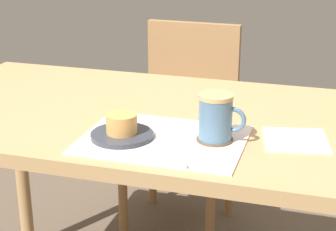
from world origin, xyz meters
name	(u,v)px	position (x,y,z in m)	size (l,w,h in m)	color
dining_table	(157,140)	(0.00, 0.00, 0.67)	(1.39, 0.73, 0.75)	tan
wooden_chair	(184,117)	(-0.11, 0.69, 0.48)	(0.43, 0.43, 0.84)	#997047
placemat	(163,140)	(0.07, -0.18, 0.75)	(0.39, 0.29, 0.00)	silver
pastry_plate	(122,135)	(-0.02, -0.20, 0.76)	(0.15, 0.15, 0.01)	#333842
pastry	(122,124)	(-0.02, -0.20, 0.79)	(0.07, 0.07, 0.05)	tan
coffee_coaster	(215,139)	(0.19, -0.15, 0.76)	(0.09, 0.09, 0.01)	brown
coffee_mug	(216,117)	(0.20, -0.15, 0.81)	(0.11, 0.08, 0.11)	slate
teaspoon	(160,161)	(0.11, -0.31, 0.76)	(0.01, 0.01, 0.13)	silver
paper_napkin	(296,140)	(0.38, -0.09, 0.75)	(0.15, 0.15, 0.00)	white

